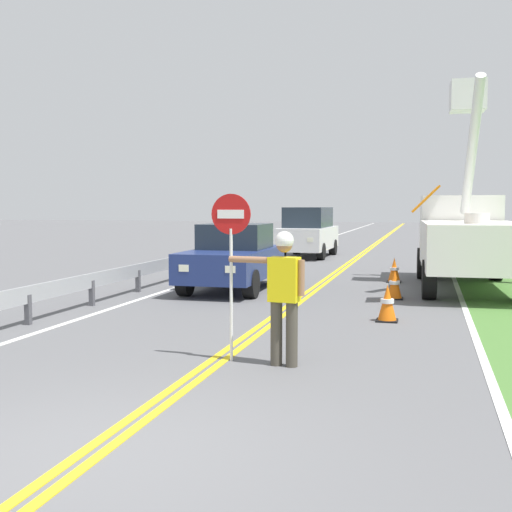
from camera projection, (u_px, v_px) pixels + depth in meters
ground_plane at (94, 452)px, 5.61m from camera, size 160.00×160.00×0.00m
centerline_yellow_left at (350, 261)px, 24.89m from camera, size 0.11×110.00×0.01m
centerline_yellow_right at (355, 261)px, 24.84m from camera, size 0.11×110.00×0.01m
edge_line_right at (448, 263)px, 23.93m from camera, size 0.12×110.00×0.01m
edge_line_left at (263, 259)px, 25.80m from camera, size 0.12×110.00×0.01m
flagger_worker at (283, 289)px, 8.55m from camera, size 1.08×0.29×1.83m
stop_sign_paddle at (231, 239)px, 8.78m from camera, size 0.56×0.04×2.33m
utility_bucket_truck at (466, 234)px, 16.93m from camera, size 2.67×6.89×5.49m
oncoming_sedan_nearest at (233, 258)px, 16.35m from camera, size 1.95×4.13×1.70m
oncoming_suv_second at (308, 232)px, 26.95m from camera, size 2.00×4.65×2.10m
traffic_cone_lead at (387, 304)px, 11.93m from camera, size 0.40×0.40×0.70m
traffic_cone_mid at (394, 285)px, 14.79m from camera, size 0.40×0.40×0.70m
traffic_cone_tail at (394, 270)px, 18.02m from camera, size 0.40×0.40×0.70m
guardrail_left_shoulder at (212, 255)px, 21.47m from camera, size 0.10×32.00×0.71m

